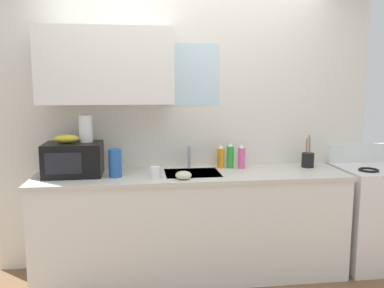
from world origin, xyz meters
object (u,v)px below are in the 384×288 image
(microwave, at_px, (74,159))
(small_bowl, at_px, (183,175))
(paper_towel_roll, at_px, (86,129))
(cereal_canister, at_px, (115,163))
(stove_range, at_px, (371,216))
(mug_white, at_px, (155,172))
(dish_soap_bottle_orange, at_px, (221,157))
(banana_bunch, at_px, (66,139))
(dish_soap_bottle_pink, at_px, (242,157))
(utensil_crock, at_px, (308,159))
(dish_soap_bottle_green, at_px, (230,156))

(microwave, relative_size, small_bowl, 3.54)
(paper_towel_roll, distance_m, cereal_canister, 0.39)
(stove_range, bearing_deg, mug_white, -175.82)
(paper_towel_roll, distance_m, dish_soap_bottle_orange, 1.19)
(microwave, bearing_deg, banana_bunch, 178.20)
(banana_bunch, distance_m, dish_soap_bottle_pink, 1.50)
(banana_bunch, xyz_separation_m, dish_soap_bottle_pink, (1.49, 0.10, -0.20))
(dish_soap_bottle_orange, bearing_deg, banana_bunch, -173.51)
(dish_soap_bottle_pink, bearing_deg, cereal_canister, -169.61)
(paper_towel_roll, distance_m, utensil_crock, 1.97)
(microwave, relative_size, dish_soap_bottle_orange, 2.17)
(dish_soap_bottle_pink, distance_m, utensil_crock, 0.61)
(stove_range, height_order, dish_soap_bottle_pink, dish_soap_bottle_pink)
(dish_soap_bottle_pink, distance_m, cereal_canister, 1.11)
(cereal_canister, distance_m, small_bowl, 0.56)
(microwave, xyz_separation_m, paper_towel_roll, (0.10, 0.05, 0.24))
(microwave, relative_size, dish_soap_bottle_green, 2.00)
(cereal_canister, relative_size, small_bowl, 1.75)
(banana_bunch, xyz_separation_m, dish_soap_bottle_green, (1.39, 0.14, -0.20))
(dish_soap_bottle_orange, xyz_separation_m, dish_soap_bottle_green, (0.08, -0.01, 0.01))
(stove_range, height_order, paper_towel_roll, paper_towel_roll)
(stove_range, xyz_separation_m, dish_soap_bottle_green, (-1.28, 0.18, 0.55))
(dish_soap_bottle_orange, height_order, utensil_crock, utensil_crock)
(microwave, distance_m, small_bowl, 0.92)
(dish_soap_bottle_orange, distance_m, small_bowl, 0.55)
(microwave, height_order, cereal_canister, microwave)
(dish_soap_bottle_green, xyz_separation_m, dish_soap_bottle_pink, (0.10, -0.04, -0.01))
(microwave, bearing_deg, dish_soap_bottle_pink, 4.08)
(dish_soap_bottle_orange, bearing_deg, stove_range, -8.14)
(small_bowl, bearing_deg, cereal_canister, 164.39)
(utensil_crock, distance_m, small_bowl, 1.21)
(microwave, relative_size, dish_soap_bottle_pink, 2.10)
(mug_white, height_order, small_bowl, mug_white)
(dish_soap_bottle_pink, xyz_separation_m, small_bowl, (-0.56, -0.35, -0.07))
(paper_towel_roll, distance_m, dish_soap_bottle_green, 1.27)
(dish_soap_bottle_orange, xyz_separation_m, small_bowl, (-0.38, -0.40, -0.07))
(microwave, relative_size, utensil_crock, 1.57)
(cereal_canister, distance_m, mug_white, 0.34)
(dish_soap_bottle_green, bearing_deg, stove_range, -8.14)
(banana_bunch, distance_m, dish_soap_bottle_orange, 1.33)
(stove_range, height_order, cereal_canister, cereal_canister)
(banana_bunch, relative_size, paper_towel_roll, 0.91)
(dish_soap_bottle_orange, height_order, dish_soap_bottle_green, dish_soap_bottle_green)
(microwave, xyz_separation_m, dish_soap_bottle_green, (1.34, 0.14, -0.03))
(paper_towel_roll, bearing_deg, mug_white, -23.31)
(stove_range, distance_m, small_bowl, 1.82)
(stove_range, distance_m, cereal_canister, 2.35)
(mug_white, bearing_deg, banana_bunch, 164.96)
(dish_soap_bottle_green, bearing_deg, small_bowl, -140.16)
(microwave, xyz_separation_m, mug_white, (0.66, -0.19, -0.09))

